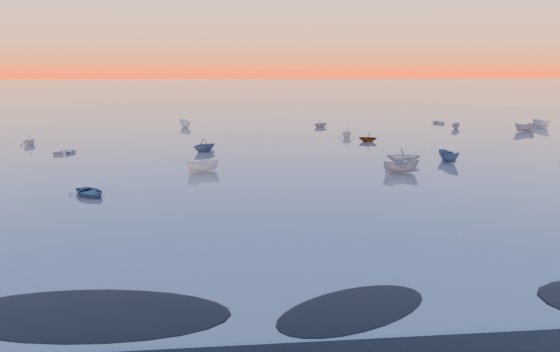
{
  "coord_description": "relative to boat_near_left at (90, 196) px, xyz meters",
  "views": [
    {
      "loc": [
        -6.79,
        -24.66,
        12.03
      ],
      "look_at": [
        -1.42,
        28.0,
        1.04
      ],
      "focal_mm": 35.0,
      "sensor_mm": 36.0,
      "label": 1
    }
  ],
  "objects": [
    {
      "name": "ground",
      "position": [
        19.3,
        74.19,
        0.0
      ],
      "size": [
        600.0,
        600.0,
        0.0
      ],
      "primitive_type": "plane",
      "color": "#6A6058",
      "rests_on": "ground"
    },
    {
      "name": "boat_near_center",
      "position": [
        31.95,
        7.39,
        0.0
      ],
      "size": [
        1.88,
        4.19,
        1.43
      ],
      "primitive_type": "imported",
      "rotation": [
        0.0,
        0.0,
        1.6
      ],
      "color": "slate",
      "rests_on": "ground"
    },
    {
      "name": "mud_lobes",
      "position": [
        19.3,
        -26.81,
        0.01
      ],
      "size": [
        140.0,
        6.0,
        0.07
      ],
      "primitive_type": null,
      "color": "black",
      "rests_on": "ground"
    },
    {
      "name": "moored_fleet",
      "position": [
        19.3,
        27.19,
        0.0
      ],
      "size": [
        124.0,
        58.0,
        1.2
      ],
      "primitive_type": null,
      "color": "beige",
      "rests_on": "ground"
    },
    {
      "name": "boat_near_left",
      "position": [
        0.0,
        0.0,
        0.0
      ],
      "size": [
        4.47,
        3.84,
        1.05
      ],
      "primitive_type": "imported",
      "rotation": [
        0.0,
        0.0,
        0.6
      ],
      "color": "#364F68",
      "rests_on": "ground"
    }
  ]
}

